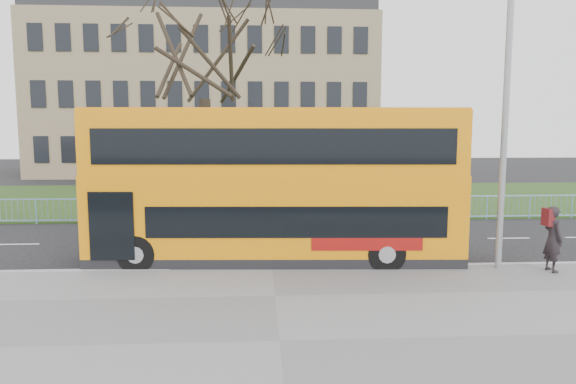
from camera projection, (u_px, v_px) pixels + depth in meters
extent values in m
plane|color=black|center=(271.00, 258.00, 16.25)|extent=(120.00, 120.00, 0.00)
cube|color=slate|center=(280.00, 344.00, 9.55)|extent=(80.00, 10.50, 0.12)
cube|color=#99999C|center=(272.00, 269.00, 14.71)|extent=(80.00, 0.20, 0.14)
cube|color=#213915|center=(265.00, 198.00, 30.42)|extent=(80.00, 15.40, 0.08)
cube|color=#907C5B|center=(210.00, 100.00, 49.84)|extent=(30.00, 15.00, 14.00)
cube|color=orange|center=(275.00, 217.00, 15.60)|extent=(11.06, 3.18, 2.03)
cube|color=orange|center=(275.00, 178.00, 15.46)|extent=(11.06, 3.18, 0.35)
cube|color=orange|center=(275.00, 142.00, 15.33)|extent=(11.01, 3.13, 1.82)
cube|color=black|center=(297.00, 222.00, 14.29)|extent=(8.43, 0.49, 0.89)
cube|color=black|center=(274.00, 146.00, 14.06)|extent=(10.05, 0.57, 0.99)
cylinder|color=black|center=(137.00, 254.00, 14.51)|extent=(1.10, 0.35, 1.08)
cylinder|color=black|center=(386.00, 254.00, 14.55)|extent=(1.10, 0.35, 1.08)
imported|color=black|center=(553.00, 239.00, 14.18)|extent=(0.50, 0.70, 1.83)
cylinder|color=gray|center=(506.00, 112.00, 14.10)|extent=(0.18, 0.18, 8.83)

